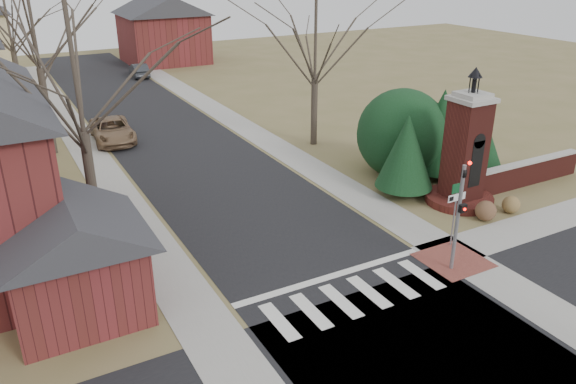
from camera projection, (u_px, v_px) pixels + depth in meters
ground at (369, 308)px, 18.96m from camera, size 120.00×120.00×0.00m
main_street at (168, 136)px, 36.67m from camera, size 8.00×70.00×0.01m
cross_street at (429, 360)px, 16.54m from camera, size 120.00×8.00×0.01m
crosswalk_zone at (355, 296)px, 19.60m from camera, size 8.00×2.20×0.02m
stop_bar at (332, 276)px, 20.81m from camera, size 8.00×0.35×0.02m
sidewalk_right_main at (241, 125)px, 38.97m from camera, size 2.00×60.00×0.02m
sidewalk_left at (86, 148)px, 34.37m from camera, size 2.00×60.00×0.02m
curb_apron at (453, 260)px, 21.88m from camera, size 2.40×2.40×0.02m
traffic_signal_pole at (460, 207)px, 20.30m from camera, size 0.28×0.41×4.50m
sign_post at (456, 202)px, 22.26m from camera, size 0.90×0.07×2.75m
brick_gate_monument at (464, 160)px, 26.10m from camera, size 3.20×3.20×6.47m
brick_garden_wall at (525, 173)px, 28.69m from camera, size 7.50×0.50×1.30m
garage_left at (73, 253)px, 17.93m from camera, size 4.80×4.80×4.29m
house_distant_right at (163, 27)px, 59.70m from camera, size 8.80×8.80×7.30m
evergreen_near at (406, 151)px, 26.87m from camera, size 2.80×2.80×4.10m
evergreen_mid at (441, 129)px, 29.18m from camera, size 3.40×3.40×4.70m
evergreen_far at (482, 141)px, 29.53m from camera, size 2.40×2.40×3.30m
evergreen_mass at (402, 130)px, 29.64m from camera, size 4.80×4.80×4.80m
bare_tree_0 at (72, 55)px, 20.07m from camera, size 8.05×8.05×11.15m
bare_tree_1 at (30, 13)px, 30.41m from camera, size 8.40×8.40×11.64m
bare_tree_2 at (6, 12)px, 41.05m from camera, size 7.35×7.35×10.19m
bare_tree_3 at (316, 34)px, 32.52m from camera, size 7.00×7.00×9.70m
pickup_truck at (112, 130)px, 35.40m from camera, size 2.72×5.28×1.42m
distant_car at (139, 70)px, 53.59m from camera, size 1.66×4.00×1.29m
dry_shrub_left at (486, 211)px, 25.00m from camera, size 0.92×0.92×0.92m
dry_shrub_right at (511, 205)px, 25.74m from camera, size 0.81×0.81×0.81m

